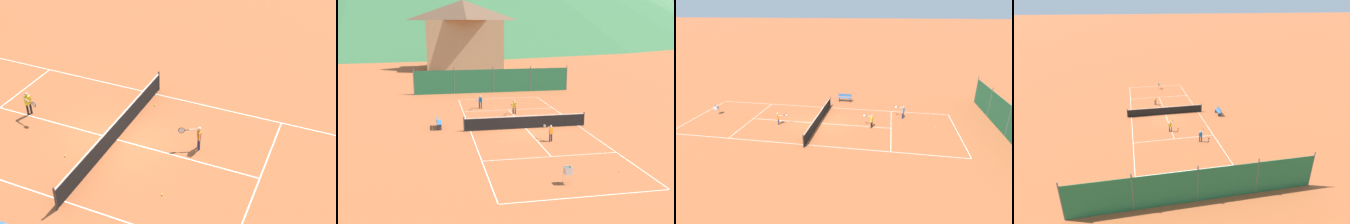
% 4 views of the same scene
% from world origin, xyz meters
% --- Properties ---
extents(ground_plane, '(600.00, 600.00, 0.00)m').
position_xyz_m(ground_plane, '(0.00, 0.00, 0.00)').
color(ground_plane, '#A8542D').
extents(court_line_markings, '(8.25, 23.85, 0.01)m').
position_xyz_m(court_line_markings, '(0.00, 0.00, 0.00)').
color(court_line_markings, white).
rests_on(court_line_markings, ground).
extents(tennis_net, '(9.18, 0.08, 1.06)m').
position_xyz_m(tennis_net, '(0.00, 0.00, 0.50)').
color(tennis_net, '#2D2D2D').
rests_on(tennis_net, ground).
extents(windscreen_fence_far, '(17.28, 0.08, 2.90)m').
position_xyz_m(windscreen_fence_far, '(-0.00, 15.50, 1.31)').
color(windscreen_fence_far, '#236B42').
rests_on(windscreen_fence_far, ground).
extents(player_far_service, '(0.63, 0.94, 1.19)m').
position_xyz_m(player_far_service, '(0.11, 4.67, 0.69)').
color(player_far_service, black).
rests_on(player_far_service, ground).
extents(player_near_baseline, '(0.68, 0.94, 1.21)m').
position_xyz_m(player_near_baseline, '(-2.46, 7.42, 0.71)').
color(player_near_baseline, '#23284C').
rests_on(player_near_baseline, ground).
extents(player_far_baseline, '(0.45, 0.97, 1.12)m').
position_xyz_m(player_far_baseline, '(0.83, -3.47, 0.66)').
color(player_far_baseline, '#23284C').
rests_on(player_far_baseline, ground).
extents(tennis_ball_service_box, '(0.07, 0.07, 0.07)m').
position_xyz_m(tennis_ball_service_box, '(-1.12, 7.24, 0.03)').
color(tennis_ball_service_box, '#CCE033').
rests_on(tennis_ball_service_box, ground).
extents(tennis_ball_by_net_left, '(0.07, 0.07, 0.07)m').
position_xyz_m(tennis_ball_by_net_left, '(3.13, -0.41, 0.03)').
color(tennis_ball_by_net_left, '#CCE033').
rests_on(tennis_ball_by_net_left, ground).
extents(tennis_ball_mid_court, '(0.07, 0.07, 0.07)m').
position_xyz_m(tennis_ball_mid_court, '(-2.37, -3.22, 0.03)').
color(tennis_ball_mid_court, '#CCE033').
rests_on(tennis_ball_mid_court, ground).
extents(tennis_ball_by_net_right, '(0.07, 0.07, 0.07)m').
position_xyz_m(tennis_ball_by_net_right, '(-0.94, 10.21, 0.03)').
color(tennis_ball_by_net_right, '#CCE033').
rests_on(tennis_ball_by_net_right, ground).
extents(tennis_ball_far_corner, '(0.07, 0.07, 0.07)m').
position_xyz_m(tennis_ball_far_corner, '(2.80, -9.36, 0.03)').
color(tennis_ball_far_corner, '#CCE033').
rests_on(tennis_ball_far_corner, ground).
extents(tennis_ball_near_corner, '(0.07, 0.07, 0.07)m').
position_xyz_m(tennis_ball_near_corner, '(-1.88, 1.43, 0.03)').
color(tennis_ball_near_corner, '#CCE033').
rests_on(tennis_ball_near_corner, ground).
extents(ball_hopper, '(0.36, 0.36, 0.89)m').
position_xyz_m(ball_hopper, '(-0.43, -10.40, 0.66)').
color(ball_hopper, '#B7B7BC').
rests_on(ball_hopper, ground).
extents(courtside_bench, '(0.36, 1.50, 0.84)m').
position_xyz_m(courtside_bench, '(-6.34, 1.27, 0.45)').
color(courtside_bench, '#336699').
rests_on(courtside_bench, ground).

